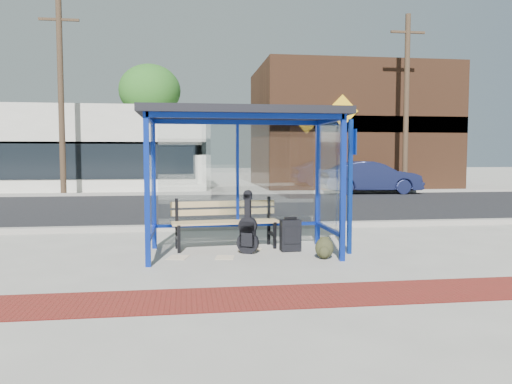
{
  "coord_description": "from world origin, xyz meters",
  "views": [
    {
      "loc": [
        -0.92,
        -8.26,
        1.65
      ],
      "look_at": [
        0.26,
        0.2,
        1.04
      ],
      "focal_mm": 35.0,
      "sensor_mm": 36.0,
      "label": 1
    }
  ],
  "objects": [
    {
      "name": "newspaper_c",
      "position": [
        0.2,
        0.4,
        0.0
      ],
      "size": [
        0.43,
        0.39,
        0.01
      ],
      "primitive_type": "cube",
      "rotation": [
        0.0,
        0.0,
        -0.36
      ],
      "color": "white",
      "rests_on": "ground"
    },
    {
      "name": "storefront_white",
      "position": [
        -9.0,
        17.99,
        2.0
      ],
      "size": [
        18.0,
        6.04,
        4.0
      ],
      "color": "silver",
      "rests_on": "ground"
    },
    {
      "name": "curb_far",
      "position": [
        0.0,
        13.1,
        0.06
      ],
      "size": [
        60.0,
        0.25,
        0.12
      ],
      "primitive_type": "cube",
      "color": "gray",
      "rests_on": "ground"
    },
    {
      "name": "storefront_brown",
      "position": [
        8.0,
        18.49,
        3.2
      ],
      "size": [
        10.0,
        7.08,
        6.4
      ],
      "color": "#59331E",
      "rests_on": "ground"
    },
    {
      "name": "newspaper_a",
      "position": [
        -0.31,
        -0.24,
        0.0
      ],
      "size": [
        0.35,
        0.42,
        0.01
      ],
      "primitive_type": "cube",
      "rotation": [
        0.0,
        0.0,
        1.4
      ],
      "color": "white",
      "rests_on": "ground"
    },
    {
      "name": "sign_post",
      "position": [
        1.81,
        -0.2,
        1.27
      ],
      "size": [
        0.09,
        0.28,
        2.26
      ],
      "rotation": [
        0.0,
        0.0,
        0.06
      ],
      "color": "navy",
      "rests_on": "ground"
    },
    {
      "name": "far_sidewalk",
      "position": [
        0.0,
        15.0,
        0.0
      ],
      "size": [
        60.0,
        4.0,
        0.01
      ],
      "primitive_type": "cube",
      "color": "#B2ADA0",
      "rests_on": "ground"
    },
    {
      "name": "curb_near",
      "position": [
        0.0,
        2.9,
        0.06
      ],
      "size": [
        60.0,
        0.25,
        0.12
      ],
      "primitive_type": "cube",
      "color": "gray",
      "rests_on": "ground"
    },
    {
      "name": "guitar_bag",
      "position": [
        0.1,
        0.04,
        0.37
      ],
      "size": [
        0.38,
        0.25,
        1.02
      ],
      "rotation": [
        0.0,
        0.0,
        -0.42
      ],
      "color": "black",
      "rests_on": "ground"
    },
    {
      "name": "parked_car",
      "position": [
        7.14,
        12.77,
        0.71
      ],
      "size": [
        4.36,
        1.67,
        1.42
      ],
      "primitive_type": "imported",
      "rotation": [
        0.0,
        0.0,
        1.53
      ],
      "color": "#171D42",
      "rests_on": "ground"
    },
    {
      "name": "street_asphalt",
      "position": [
        0.0,
        8.0,
        0.0
      ],
      "size": [
        60.0,
        10.0,
        0.0
      ],
      "primitive_type": "cube",
      "color": "black",
      "rests_on": "ground"
    },
    {
      "name": "utility_pole_east",
      "position": [
        9.0,
        13.4,
        4.11
      ],
      "size": [
        1.6,
        0.24,
        8.0
      ],
      "color": "#4C3826",
      "rests_on": "ground"
    },
    {
      "name": "suitcase",
      "position": [
        0.86,
        0.16,
        0.28
      ],
      "size": [
        0.35,
        0.24,
        0.6
      ],
      "rotation": [
        0.0,
        0.0,
        0.05
      ],
      "color": "black",
      "rests_on": "ground"
    },
    {
      "name": "backpack",
      "position": [
        1.27,
        -0.55,
        0.17
      ],
      "size": [
        0.34,
        0.33,
        0.35
      ],
      "rotation": [
        0.0,
        0.0,
        -0.3
      ],
      "color": "#2C2D19",
      "rests_on": "ground"
    },
    {
      "name": "utility_pole_west",
      "position": [
        -6.0,
        13.4,
        4.11
      ],
      "size": [
        1.6,
        0.24,
        8.0
      ],
      "color": "#4C3826",
      "rests_on": "ground"
    },
    {
      "name": "ground",
      "position": [
        0.0,
        0.0,
        0.0
      ],
      "size": [
        120.0,
        120.0,
        0.0
      ],
      "primitive_type": "plane",
      "color": "#B2ADA0",
      "rests_on": "ground"
    },
    {
      "name": "bus_shelter",
      "position": [
        0.0,
        0.07,
        2.07
      ],
      "size": [
        3.3,
        1.8,
        2.42
      ],
      "color": "#0E2A9F",
      "rests_on": "ground"
    },
    {
      "name": "brick_paver_strip",
      "position": [
        0.0,
        -2.6,
        0.01
      ],
      "size": [
        60.0,
        1.0,
        0.01
      ],
      "primitive_type": "cube",
      "color": "maroon",
      "rests_on": "ground"
    },
    {
      "name": "tree_mid",
      "position": [
        -3.0,
        22.0,
        5.45
      ],
      "size": [
        3.6,
        3.6,
        7.03
      ],
      "color": "#4C3826",
      "rests_on": "ground"
    },
    {
      "name": "newspaper_b",
      "position": [
        -1.07,
        -0.13,
        0.0
      ],
      "size": [
        0.4,
        0.46,
        0.01
      ],
      "primitive_type": "cube",
      "rotation": [
        0.0,
        0.0,
        -1.82
      ],
      "color": "white",
      "rests_on": "ground"
    },
    {
      "name": "bench",
      "position": [
        -0.24,
        0.62,
        0.51
      ],
      "size": [
        1.95,
        0.65,
        0.9
      ],
      "rotation": [
        0.0,
        0.0,
        0.1
      ],
      "color": "black",
      "rests_on": "ground"
    },
    {
      "name": "fire_hydrant",
      "position": [
        10.07,
        14.09,
        0.36
      ],
      "size": [
        0.3,
        0.2,
        0.67
      ],
      "rotation": [
        0.0,
        0.0,
        -0.14
      ],
      "color": "#A71F0B",
      "rests_on": "ground"
    },
    {
      "name": "tree_right",
      "position": [
        12.5,
        22.0,
        5.45
      ],
      "size": [
        3.6,
        3.6,
        7.03
      ],
      "color": "#4C3826",
      "rests_on": "ground"
    }
  ]
}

